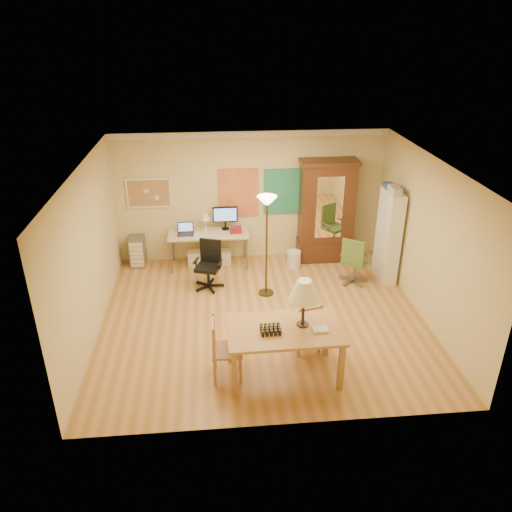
{
  "coord_description": "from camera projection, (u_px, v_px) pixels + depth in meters",
  "views": [
    {
      "loc": [
        -0.79,
        -7.25,
        4.7
      ],
      "look_at": [
        -0.09,
        0.3,
        1.05
      ],
      "focal_mm": 35.0,
      "sensor_mm": 36.0,
      "label": 1
    }
  ],
  "objects": [
    {
      "name": "crown_molding",
      "position": [
        250.0,
        134.0,
        9.67
      ],
      "size": [
        5.5,
        0.08,
        0.12
      ],
      "primitive_type": "cube",
      "color": "white",
      "rests_on": "floor"
    },
    {
      "name": "armoire",
      "position": [
        326.0,
        217.0,
        10.34
      ],
      "size": [
        1.17,
        0.55,
        2.15
      ],
      "color": "#34210E",
      "rests_on": "floor"
    },
    {
      "name": "office_chair_black",
      "position": [
        209.0,
        275.0,
        9.49
      ],
      "size": [
        0.57,
        0.57,
        0.93
      ],
      "color": "black",
      "rests_on": "floor"
    },
    {
      "name": "drawer_cart",
      "position": [
        138.0,
        251.0,
        10.32
      ],
      "size": [
        0.31,
        0.37,
        0.62
      ],
      "color": "slate",
      "rests_on": "floor"
    },
    {
      "name": "bookshelf",
      "position": [
        388.0,
        236.0,
        9.56
      ],
      "size": [
        0.27,
        0.72,
        1.79
      ],
      "color": "white",
      "rests_on": "floor"
    },
    {
      "name": "dining_table",
      "position": [
        291.0,
        318.0,
        6.86
      ],
      "size": [
        1.62,
        0.99,
        1.51
      ],
      "color": "#935D30",
      "rests_on": "floor"
    },
    {
      "name": "corkboard",
      "position": [
        149.0,
        193.0,
        10.0
      ],
      "size": [
        0.9,
        0.04,
        0.62
      ],
      "primitive_type": "cube",
      "color": "tan",
      "rests_on": "floor"
    },
    {
      "name": "computer_desk",
      "position": [
        210.0,
        245.0,
        10.28
      ],
      "size": [
        1.62,
        0.71,
        1.23
      ],
      "color": "#C3B78F",
      "rests_on": "floor"
    },
    {
      "name": "ladder_chair_back",
      "position": [
        306.0,
        327.0,
        7.64
      ],
      "size": [
        0.47,
        0.45,
        0.86
      ],
      "color": "#A36E4A",
      "rests_on": "floor"
    },
    {
      "name": "floor",
      "position": [
        263.0,
        318.0,
        8.61
      ],
      "size": [
        5.5,
        5.5,
        0.0
      ],
      "primitive_type": "plane",
      "color": "#A07238",
      "rests_on": "ground"
    },
    {
      "name": "ladder_chair_left",
      "position": [
        225.0,
        351.0,
        7.03
      ],
      "size": [
        0.43,
        0.45,
        0.95
      ],
      "color": "#A36E4A",
      "rests_on": "floor"
    },
    {
      "name": "art_panel_right",
      "position": [
        282.0,
        191.0,
        10.25
      ],
      "size": [
        0.75,
        0.04,
        0.95
      ],
      "primitive_type": "cube",
      "color": "teal",
      "rests_on": "floor"
    },
    {
      "name": "wastebin",
      "position": [
        294.0,
        259.0,
        10.29
      ],
      "size": [
        0.28,
        0.28,
        0.36
      ],
      "primitive_type": "cylinder",
      "color": "silver",
      "rests_on": "floor"
    },
    {
      "name": "office_chair_green",
      "position": [
        354.0,
        271.0,
        9.65
      ],
      "size": [
        0.61,
        0.61,
        0.96
      ],
      "color": "slate",
      "rests_on": "floor"
    },
    {
      "name": "torchiere_lamp",
      "position": [
        267.0,
        217.0,
        8.7
      ],
      "size": [
        0.35,
        0.35,
        1.92
      ],
      "color": "#43331B",
      "rests_on": "floor"
    },
    {
      "name": "art_panel_left",
      "position": [
        238.0,
        193.0,
        10.17
      ],
      "size": [
        0.8,
        0.04,
        1.0
      ],
      "primitive_type": "cube",
      "color": "gold",
      "rests_on": "floor"
    }
  ]
}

